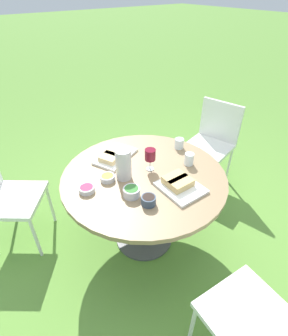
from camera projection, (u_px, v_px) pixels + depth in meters
name	position (u px, v px, depth m)	size (l,w,h in m)	color
ground_plane	(144.00, 237.00, 2.36)	(40.00, 40.00, 0.00)	#5B8C38
dining_table	(144.00, 186.00, 2.00)	(1.22, 1.22, 0.71)	#4C4C51
chair_near_left	(265.00, 323.00, 1.28)	(0.48, 0.46, 0.89)	silver
chair_near_right	(213.00, 138.00, 2.77)	(0.51, 0.52, 0.89)	silver
chair_far_back	(1.00, 192.00, 2.06)	(0.60, 0.61, 0.89)	silver
water_pitcher	(123.00, 164.00, 1.84)	(0.12, 0.11, 0.23)	silver
wine_glass	(150.00, 155.00, 1.92)	(0.08, 0.08, 0.17)	silver
platter_bread_main	(114.00, 156.00, 2.10)	(0.41, 0.34, 0.06)	white
platter_charcuterie	(179.00, 184.00, 1.80)	(0.26, 0.30, 0.07)	white
bowl_fries	(107.00, 178.00, 1.88)	(0.11, 0.11, 0.04)	silver
bowl_salad	(132.00, 191.00, 1.73)	(0.11, 0.11, 0.06)	silver
bowl_olives	(149.00, 200.00, 1.67)	(0.10, 0.10, 0.06)	#334256
bowl_dip_red	(87.00, 189.00, 1.78)	(0.11, 0.11, 0.04)	silver
cup_water_near	(189.00, 159.00, 2.02)	(0.07, 0.07, 0.10)	silver
cup_water_far	(179.00, 143.00, 2.22)	(0.08, 0.08, 0.09)	silver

